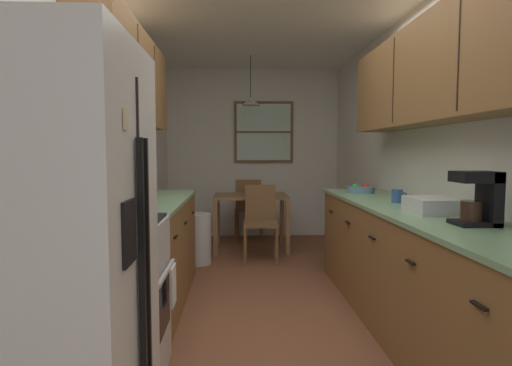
{
  "coord_description": "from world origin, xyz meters",
  "views": [
    {
      "loc": [
        -0.26,
        -2.82,
        1.3
      ],
      "look_at": [
        -0.07,
        1.17,
        1.0
      ],
      "focal_mm": 29.39,
      "sensor_mm": 36.0,
      "label": 1
    }
  ],
  "objects_px": {
    "dining_table": "(251,204)",
    "dining_chair_far": "(249,206)",
    "dining_chair_near": "(261,219)",
    "table_serving_bowl": "(252,193)",
    "coffee_maker": "(480,197)",
    "stove_range": "(104,301)",
    "trash_bin": "(198,239)",
    "microwave_over_range": "(77,85)",
    "storage_canister": "(130,194)",
    "fruit_bowl": "(360,189)",
    "mug_by_coffeemaker": "(397,196)",
    "dish_rack": "(432,205)",
    "refrigerator": "(50,270)"
  },
  "relations": [
    {
      "from": "dining_chair_near",
      "to": "table_serving_bowl",
      "type": "bearing_deg",
      "value": 99.82
    },
    {
      "from": "microwave_over_range",
      "to": "fruit_bowl",
      "type": "bearing_deg",
      "value": 39.62
    },
    {
      "from": "dining_table",
      "to": "refrigerator",
      "type": "bearing_deg",
      "value": -102.79
    },
    {
      "from": "stove_range",
      "to": "table_serving_bowl",
      "type": "relative_size",
      "value": 6.35
    },
    {
      "from": "mug_by_coffeemaker",
      "to": "dish_rack",
      "type": "bearing_deg",
      "value": -88.12
    },
    {
      "from": "storage_canister",
      "to": "fruit_bowl",
      "type": "bearing_deg",
      "value": 28.57
    },
    {
      "from": "coffee_maker",
      "to": "dining_chair_far",
      "type": "bearing_deg",
      "value": 106.34
    },
    {
      "from": "microwave_over_range",
      "to": "dining_table",
      "type": "xyz_separation_m",
      "value": [
        1.04,
        3.22,
        -1.04
      ]
    },
    {
      "from": "storage_canister",
      "to": "coffee_maker",
      "type": "bearing_deg",
      "value": -19.91
    },
    {
      "from": "storage_canister",
      "to": "dish_rack",
      "type": "height_order",
      "value": "storage_canister"
    },
    {
      "from": "storage_canister",
      "to": "coffee_maker",
      "type": "distance_m",
      "value": 2.2
    },
    {
      "from": "storage_canister",
      "to": "fruit_bowl",
      "type": "distance_m",
      "value": 2.22
    },
    {
      "from": "dining_table",
      "to": "dining_chair_far",
      "type": "bearing_deg",
      "value": 90.86
    },
    {
      "from": "refrigerator",
      "to": "dining_table",
      "type": "height_order",
      "value": "refrigerator"
    },
    {
      "from": "microwave_over_range",
      "to": "dining_table",
      "type": "bearing_deg",
      "value": 72.11
    },
    {
      "from": "fruit_bowl",
      "to": "table_serving_bowl",
      "type": "height_order",
      "value": "fruit_bowl"
    },
    {
      "from": "dining_table",
      "to": "trash_bin",
      "type": "bearing_deg",
      "value": -131.55
    },
    {
      "from": "dining_table",
      "to": "dining_chair_near",
      "type": "distance_m",
      "value": 0.59
    },
    {
      "from": "trash_bin",
      "to": "coffee_maker",
      "type": "bearing_deg",
      "value": -55.94
    },
    {
      "from": "trash_bin",
      "to": "microwave_over_range",
      "type": "bearing_deg",
      "value": -99.24
    },
    {
      "from": "dining_chair_far",
      "to": "trash_bin",
      "type": "xyz_separation_m",
      "value": [
        -0.62,
        -1.29,
        -0.21
      ]
    },
    {
      "from": "dining_table",
      "to": "fruit_bowl",
      "type": "height_order",
      "value": "fruit_bowl"
    },
    {
      "from": "dining_chair_near",
      "to": "storage_canister",
      "type": "relative_size",
      "value": 4.2
    },
    {
      "from": "refrigerator",
      "to": "fruit_bowl",
      "type": "relative_size",
      "value": 6.41
    },
    {
      "from": "dining_table",
      "to": "coffee_maker",
      "type": "bearing_deg",
      "value": -71.16
    },
    {
      "from": "trash_bin",
      "to": "dining_chair_near",
      "type": "bearing_deg",
      "value": 10.66
    },
    {
      "from": "stove_range",
      "to": "coffee_maker",
      "type": "distance_m",
      "value": 2.15
    },
    {
      "from": "refrigerator",
      "to": "trash_bin",
      "type": "distance_m",
      "value": 3.29
    },
    {
      "from": "stove_range",
      "to": "dining_chair_near",
      "type": "xyz_separation_m",
      "value": [
        1.02,
        2.64,
        0.03
      ]
    },
    {
      "from": "microwave_over_range",
      "to": "dining_table",
      "type": "height_order",
      "value": "microwave_over_range"
    },
    {
      "from": "microwave_over_range",
      "to": "table_serving_bowl",
      "type": "distance_m",
      "value": 3.44
    },
    {
      "from": "table_serving_bowl",
      "to": "coffee_maker",
      "type": "bearing_deg",
      "value": -70.95
    },
    {
      "from": "dining_chair_far",
      "to": "mug_by_coffeemaker",
      "type": "relative_size",
      "value": 7.3
    },
    {
      "from": "microwave_over_range",
      "to": "trash_bin",
      "type": "xyz_separation_m",
      "value": [
        0.41,
        2.51,
        -1.36
      ]
    },
    {
      "from": "dining_chair_far",
      "to": "storage_canister",
      "type": "relative_size",
      "value": 4.2
    },
    {
      "from": "trash_bin",
      "to": "mug_by_coffeemaker",
      "type": "bearing_deg",
      "value": -43.2
    },
    {
      "from": "dining_chair_far",
      "to": "storage_canister",
      "type": "distance_m",
      "value": 3.33
    },
    {
      "from": "refrigerator",
      "to": "trash_bin",
      "type": "bearing_deg",
      "value": 85.34
    },
    {
      "from": "refrigerator",
      "to": "coffee_maker",
      "type": "bearing_deg",
      "value": 16.91
    },
    {
      "from": "refrigerator",
      "to": "dining_table",
      "type": "xyz_separation_m",
      "value": [
        0.9,
        3.94,
        -0.24
      ]
    },
    {
      "from": "microwave_over_range",
      "to": "coffee_maker",
      "type": "xyz_separation_m",
      "value": [
        2.18,
        -0.11,
        -0.6
      ]
    },
    {
      "from": "dining_table",
      "to": "mug_by_coffeemaker",
      "type": "height_order",
      "value": "mug_by_coffeemaker"
    },
    {
      "from": "dining_chair_far",
      "to": "trash_bin",
      "type": "relative_size",
      "value": 1.53
    },
    {
      "from": "dining_chair_far",
      "to": "trash_bin",
      "type": "height_order",
      "value": "dining_chair_far"
    },
    {
      "from": "stove_range",
      "to": "mug_by_coffeemaker",
      "type": "distance_m",
      "value": 2.25
    },
    {
      "from": "stove_range",
      "to": "dining_chair_near",
      "type": "bearing_deg",
      "value": 68.84
    },
    {
      "from": "dining_chair_near",
      "to": "table_serving_bowl",
      "type": "distance_m",
      "value": 0.58
    },
    {
      "from": "dining_chair_near",
      "to": "fruit_bowl",
      "type": "relative_size",
      "value": 3.37
    },
    {
      "from": "microwave_over_range",
      "to": "trash_bin",
      "type": "bearing_deg",
      "value": 80.76
    },
    {
      "from": "dining_chair_near",
      "to": "coffee_maker",
      "type": "bearing_deg",
      "value": -69.33
    }
  ]
}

